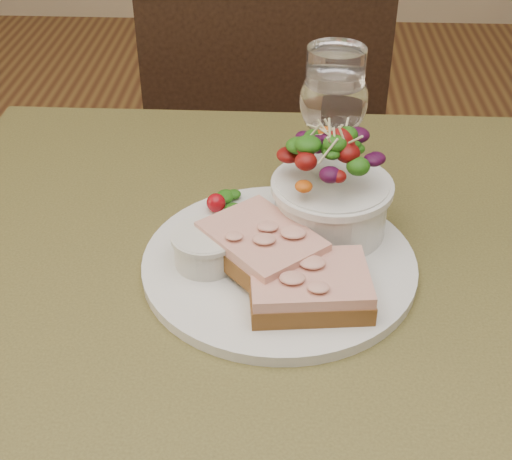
{
  "coord_description": "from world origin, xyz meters",
  "views": [
    {
      "loc": [
        0.02,
        -0.56,
        1.22
      ],
      "look_at": [
        -0.01,
        0.01,
        0.81
      ],
      "focal_mm": 50.0,
      "sensor_mm": 36.0,
      "label": 1
    }
  ],
  "objects_px": {
    "sandwich_back": "(262,246)",
    "wine_glass": "(333,105)",
    "chair_far": "(257,228)",
    "sandwich_front": "(309,286)",
    "ramekin": "(206,247)",
    "salad_bowl": "(332,183)",
    "dinner_plate": "(279,263)",
    "cafe_table": "(264,356)"
  },
  "relations": [
    {
      "from": "chair_far",
      "to": "wine_glass",
      "type": "xyz_separation_m",
      "value": [
        0.11,
        -0.58,
        0.58
      ]
    },
    {
      "from": "dinner_plate",
      "to": "sandwich_front",
      "type": "xyz_separation_m",
      "value": [
        0.03,
        -0.06,
        0.02
      ]
    },
    {
      "from": "dinner_plate",
      "to": "wine_glass",
      "type": "relative_size",
      "value": 1.64
    },
    {
      "from": "ramekin",
      "to": "sandwich_back",
      "type": "bearing_deg",
      "value": -1.25
    },
    {
      "from": "chair_far",
      "to": "ramekin",
      "type": "height_order",
      "value": "chair_far"
    },
    {
      "from": "dinner_plate",
      "to": "wine_glass",
      "type": "xyz_separation_m",
      "value": [
        0.05,
        0.14,
        0.12
      ]
    },
    {
      "from": "cafe_table",
      "to": "ramekin",
      "type": "height_order",
      "value": "ramekin"
    },
    {
      "from": "ramekin",
      "to": "cafe_table",
      "type": "bearing_deg",
      "value": -18.04
    },
    {
      "from": "cafe_table",
      "to": "salad_bowl",
      "type": "distance_m",
      "value": 0.2
    },
    {
      "from": "cafe_table",
      "to": "sandwich_back",
      "type": "height_order",
      "value": "sandwich_back"
    },
    {
      "from": "dinner_plate",
      "to": "ramekin",
      "type": "distance_m",
      "value": 0.08
    },
    {
      "from": "dinner_plate",
      "to": "sandwich_back",
      "type": "bearing_deg",
      "value": -149.03
    },
    {
      "from": "sandwich_front",
      "to": "ramekin",
      "type": "relative_size",
      "value": 1.89
    },
    {
      "from": "cafe_table",
      "to": "dinner_plate",
      "type": "bearing_deg",
      "value": 63.91
    },
    {
      "from": "cafe_table",
      "to": "sandwich_front",
      "type": "distance_m",
      "value": 0.14
    },
    {
      "from": "cafe_table",
      "to": "salad_bowl",
      "type": "xyz_separation_m",
      "value": [
        0.07,
        0.09,
        0.17
      ]
    },
    {
      "from": "chair_far",
      "to": "dinner_plate",
      "type": "height_order",
      "value": "chair_far"
    },
    {
      "from": "sandwich_back",
      "to": "wine_glass",
      "type": "distance_m",
      "value": 0.19
    },
    {
      "from": "salad_bowl",
      "to": "chair_far",
      "type": "bearing_deg",
      "value": 99.52
    },
    {
      "from": "ramekin",
      "to": "salad_bowl",
      "type": "relative_size",
      "value": 0.51
    },
    {
      "from": "chair_far",
      "to": "ramekin",
      "type": "relative_size",
      "value": 13.79
    },
    {
      "from": "dinner_plate",
      "to": "ramekin",
      "type": "height_order",
      "value": "ramekin"
    },
    {
      "from": "ramekin",
      "to": "salad_bowl",
      "type": "bearing_deg",
      "value": 27.18
    },
    {
      "from": "salad_bowl",
      "to": "cafe_table",
      "type": "bearing_deg",
      "value": -128.42
    },
    {
      "from": "sandwich_front",
      "to": "dinner_plate",
      "type": "bearing_deg",
      "value": 109.87
    },
    {
      "from": "sandwich_back",
      "to": "cafe_table",
      "type": "bearing_deg",
      "value": -30.0
    },
    {
      "from": "dinner_plate",
      "to": "salad_bowl",
      "type": "bearing_deg",
      "value": 46.45
    },
    {
      "from": "ramekin",
      "to": "sandwich_front",
      "type": "bearing_deg",
      "value": -26.48
    },
    {
      "from": "wine_glass",
      "to": "sandwich_front",
      "type": "bearing_deg",
      "value": -97.04
    },
    {
      "from": "chair_far",
      "to": "sandwich_back",
      "type": "height_order",
      "value": "chair_far"
    },
    {
      "from": "chair_far",
      "to": "wine_glass",
      "type": "distance_m",
      "value": 0.83
    },
    {
      "from": "cafe_table",
      "to": "wine_glass",
      "type": "height_order",
      "value": "wine_glass"
    },
    {
      "from": "salad_bowl",
      "to": "wine_glass",
      "type": "height_order",
      "value": "wine_glass"
    },
    {
      "from": "chair_far",
      "to": "sandwich_front",
      "type": "distance_m",
      "value": 0.92
    },
    {
      "from": "ramekin",
      "to": "dinner_plate",
      "type": "bearing_deg",
      "value": 7.28
    },
    {
      "from": "chair_far",
      "to": "sandwich_front",
      "type": "xyz_separation_m",
      "value": [
        0.09,
        -0.78,
        0.48
      ]
    },
    {
      "from": "cafe_table",
      "to": "chair_far",
      "type": "relative_size",
      "value": 0.89
    },
    {
      "from": "salad_bowl",
      "to": "dinner_plate",
      "type": "bearing_deg",
      "value": -133.55
    },
    {
      "from": "dinner_plate",
      "to": "sandwich_front",
      "type": "bearing_deg",
      "value": -64.11
    },
    {
      "from": "sandwich_front",
      "to": "sandwich_back",
      "type": "distance_m",
      "value": 0.07
    },
    {
      "from": "cafe_table",
      "to": "sandwich_back",
      "type": "relative_size",
      "value": 5.5
    },
    {
      "from": "wine_glass",
      "to": "cafe_table",
      "type": "bearing_deg",
      "value": -112.48
    }
  ]
}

